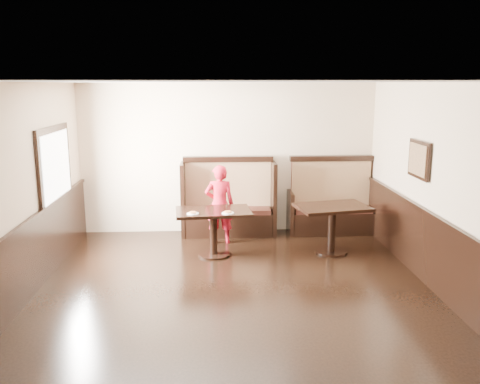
{
  "coord_description": "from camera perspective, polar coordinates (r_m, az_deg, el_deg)",
  "views": [
    {
      "loc": [
        -0.28,
        -5.94,
        2.79
      ],
      "look_at": [
        0.17,
        2.35,
        1.0
      ],
      "focal_mm": 38.0,
      "sensor_mm": 36.0,
      "label": 1
    }
  ],
  "objects": [
    {
      "name": "booth_neighbor",
      "position": [
        9.78,
        10.2,
        -1.7
      ],
      "size": [
        1.65,
        0.72,
        1.45
      ],
      "color": "black",
      "rests_on": "ground"
    },
    {
      "name": "booth_main",
      "position": [
        9.52,
        -1.31,
        -1.6
      ],
      "size": [
        1.75,
        0.72,
        1.45
      ],
      "color": "black",
      "rests_on": "ground"
    },
    {
      "name": "child",
      "position": [
        8.91,
        -2.32,
        -1.4
      ],
      "size": [
        0.53,
        0.36,
        1.4
      ],
      "primitive_type": "imported",
      "rotation": [
        0.0,
        0.0,
        3.2
      ],
      "color": "red",
      "rests_on": "ground"
    },
    {
      "name": "table_main",
      "position": [
        8.29,
        -3.0,
        -3.26
      ],
      "size": [
        1.26,
        0.85,
        0.77
      ],
      "rotation": [
        0.0,
        0.0,
        0.08
      ],
      "color": "black",
      "rests_on": "ground"
    },
    {
      "name": "pizza_plate_right",
      "position": [
        8.03,
        -1.36,
        -2.32
      ],
      "size": [
        0.2,
        0.2,
        0.04
      ],
      "color": "white",
      "rests_on": "table_main"
    },
    {
      "name": "table_neighbor",
      "position": [
        8.56,
        10.3,
        -2.85
      ],
      "size": [
        1.28,
        0.97,
        0.8
      ],
      "rotation": [
        0.0,
        0.0,
        0.19
      ],
      "color": "black",
      "rests_on": "ground"
    },
    {
      "name": "ground",
      "position": [
        6.57,
        -0.35,
        -12.96
      ],
      "size": [
        7.0,
        7.0,
        0.0
      ],
      "primitive_type": "plane",
      "color": "black",
      "rests_on": "ground"
    },
    {
      "name": "pizza_plate_left",
      "position": [
        8.03,
        -5.33,
        -2.37
      ],
      "size": [
        0.19,
        0.19,
        0.04
      ],
      "color": "white",
      "rests_on": "table_main"
    },
    {
      "name": "room_shell",
      "position": [
        6.58,
        -3.09,
        -6.67
      ],
      "size": [
        7.0,
        7.0,
        7.0
      ],
      "color": "#C9B092",
      "rests_on": "ground"
    }
  ]
}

